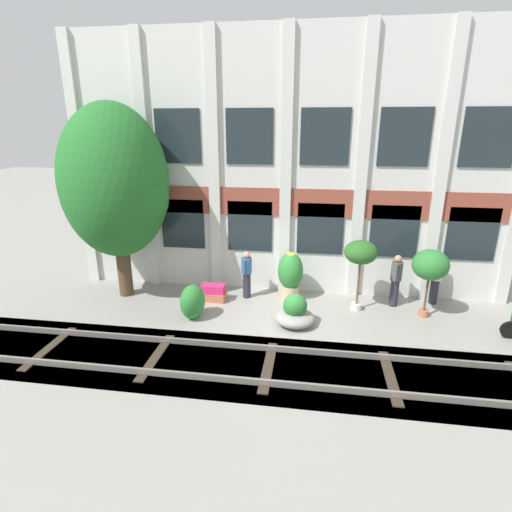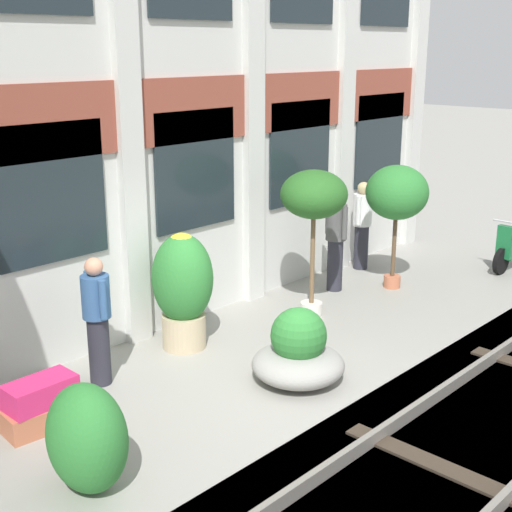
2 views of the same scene
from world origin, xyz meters
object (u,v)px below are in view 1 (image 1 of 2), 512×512
at_px(broadleaf_tree, 115,185).
at_px(potted_plant_fluted_column, 290,273).
at_px(potted_plant_square_trough, 213,293).
at_px(potted_plant_terracotta_small, 430,266).
at_px(potted_plant_tall_urn, 361,254).
at_px(resident_by_doorway, 396,279).
at_px(resident_watching_tracks, 247,273).
at_px(resident_near_plants, 436,278).
at_px(potted_plant_wide_bowl, 295,313).
at_px(topiary_hedge, 193,302).

distance_m(broadleaf_tree, potted_plant_fluted_column, 6.21).
bearing_deg(potted_plant_square_trough, potted_plant_terracotta_small, -1.67).
xyz_separation_m(broadleaf_tree, potted_plant_tall_urn, (7.64, -0.06, -1.89)).
bearing_deg(resident_by_doorway, resident_watching_tracks, -164.65).
height_order(resident_by_doorway, resident_near_plants, resident_by_doorway).
bearing_deg(potted_plant_terracotta_small, potted_plant_square_trough, 178.33).
bearing_deg(resident_watching_tracks, resident_near_plants, 16.17).
bearing_deg(resident_by_doorway, potted_plant_wide_bowl, -135.18).
bearing_deg(topiary_hedge, resident_by_doorway, 16.16).
distance_m(potted_plant_tall_urn, potted_plant_square_trough, 4.85).
xyz_separation_m(potted_plant_tall_urn, resident_near_plants, (2.49, 0.84, -0.95)).
distance_m(potted_plant_terracotta_small, potted_plant_wide_bowl, 4.17).
distance_m(potted_plant_wide_bowl, resident_watching_tracks, 2.46).
bearing_deg(potted_plant_square_trough, potted_plant_wide_bowl, -25.37).
relative_size(potted_plant_tall_urn, resident_watching_tracks, 1.40).
xyz_separation_m(potted_plant_wide_bowl, resident_watching_tracks, (-1.70, 1.71, 0.50)).
xyz_separation_m(potted_plant_tall_urn, potted_plant_fluted_column, (-2.12, 0.52, -0.91)).
height_order(potted_plant_square_trough, potted_plant_fluted_column, potted_plant_fluted_column).
distance_m(broadleaf_tree, resident_by_doorway, 9.27).
xyz_separation_m(potted_plant_terracotta_small, resident_near_plants, (0.52, 1.02, -0.75)).
distance_m(potted_plant_fluted_column, resident_near_plants, 4.62).
xyz_separation_m(potted_plant_tall_urn, resident_watching_tracks, (-3.55, 0.43, -0.96)).
height_order(potted_plant_tall_urn, resident_near_plants, potted_plant_tall_urn).
bearing_deg(resident_by_doorway, topiary_hedge, -148.89).
relative_size(potted_plant_tall_urn, topiary_hedge, 2.14).
relative_size(potted_plant_square_trough, potted_plant_terracotta_small, 0.41).
xyz_separation_m(broadleaf_tree, resident_watching_tracks, (4.09, 0.37, -2.85)).
height_order(broadleaf_tree, topiary_hedge, broadleaf_tree).
bearing_deg(potted_plant_wide_bowl, potted_plant_square_trough, 154.63).
distance_m(potted_plant_terracotta_small, topiary_hedge, 7.02).
height_order(potted_plant_wide_bowl, resident_watching_tracks, resident_watching_tracks).
distance_m(potted_plant_fluted_column, resident_watching_tracks, 1.43).
bearing_deg(resident_watching_tracks, potted_plant_wide_bowl, -33.05).
bearing_deg(broadleaf_tree, potted_plant_tall_urn, -0.44).
xyz_separation_m(resident_watching_tracks, topiary_hedge, (-1.33, -1.72, -0.34)).
height_order(potted_plant_fluted_column, topiary_hedge, potted_plant_fluted_column).
relative_size(potted_plant_wide_bowl, topiary_hedge, 1.10).
bearing_deg(resident_watching_tracks, broadleaf_tree, -162.58).
relative_size(resident_near_plants, topiary_hedge, 1.55).
bearing_deg(potted_plant_fluted_column, potted_plant_square_trough, -168.45).
height_order(potted_plant_terracotta_small, resident_near_plants, potted_plant_terracotta_small).
height_order(potted_plant_terracotta_small, topiary_hedge, potted_plant_terracotta_small).
height_order(potted_plant_wide_bowl, topiary_hedge, topiary_hedge).
distance_m(potted_plant_terracotta_small, resident_watching_tracks, 5.60).
xyz_separation_m(broadleaf_tree, potted_plant_terracotta_small, (9.61, -0.24, -2.09)).
xyz_separation_m(resident_by_doorway, topiary_hedge, (-6.07, -1.76, -0.39)).
xyz_separation_m(potted_plant_tall_urn, potted_plant_terracotta_small, (1.97, -0.18, -0.20)).
height_order(broadleaf_tree, potted_plant_tall_urn, broadleaf_tree).
bearing_deg(potted_plant_wide_bowl, resident_watching_tracks, 134.70).
distance_m(resident_by_doorway, topiary_hedge, 6.33).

